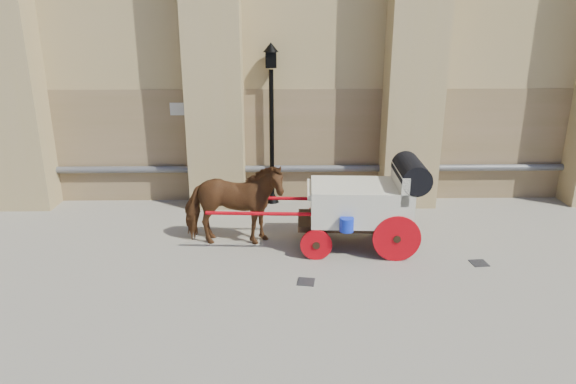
{
  "coord_description": "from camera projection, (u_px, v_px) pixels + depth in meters",
  "views": [
    {
      "loc": [
        0.57,
        -9.38,
        4.6
      ],
      "look_at": [
        0.79,
        0.89,
        1.23
      ],
      "focal_mm": 32.0,
      "sensor_mm": 36.0,
      "label": 1
    }
  ],
  "objects": [
    {
      "name": "ground",
      "position": [
        250.0,
        264.0,
        10.33
      ],
      "size": [
        90.0,
        90.0,
        0.0
      ],
      "primitive_type": "plane",
      "color": "gray",
      "rests_on": "ground"
    },
    {
      "name": "horse",
      "position": [
        233.0,
        205.0,
        10.97
      ],
      "size": [
        1.03,
        2.2,
        1.84
      ],
      "primitive_type": "imported",
      "rotation": [
        0.0,
        0.0,
        1.55
      ],
      "color": "brown",
      "rests_on": "ground"
    },
    {
      "name": "carriage",
      "position": [
        367.0,
        200.0,
        10.79
      ],
      "size": [
        4.57,
        1.65,
        1.98
      ],
      "rotation": [
        0.0,
        0.0,
        -0.06
      ],
      "color": "black",
      "rests_on": "ground"
    },
    {
      "name": "street_lamp",
      "position": [
        272.0,
        120.0,
        13.21
      ],
      "size": [
        0.39,
        0.39,
        4.17
      ],
      "color": "black",
      "rests_on": "ground"
    },
    {
      "name": "drain_grate_near",
      "position": [
        306.0,
        282.0,
        9.6
      ],
      "size": [
        0.37,
        0.37,
        0.01
      ],
      "primitive_type": "cube",
      "rotation": [
        0.0,
        0.0,
        -0.17
      ],
      "color": "black",
      "rests_on": "ground"
    },
    {
      "name": "drain_grate_far",
      "position": [
        479.0,
        263.0,
        10.35
      ],
      "size": [
        0.35,
        0.35,
        0.01
      ],
      "primitive_type": "cube",
      "rotation": [
        0.0,
        0.0,
        0.09
      ],
      "color": "black",
      "rests_on": "ground"
    }
  ]
}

